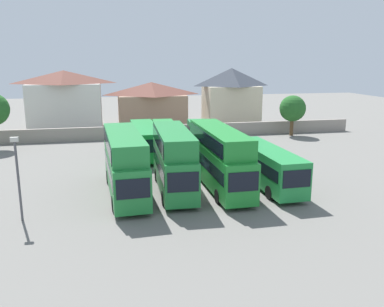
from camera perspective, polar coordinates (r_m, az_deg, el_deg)
ground at (r=50.99m, az=-3.44°, el=1.11°), size 140.00×140.00×0.00m
depot_boundary_wall at (r=56.01m, az=-4.25°, el=3.13°), size 56.00×0.50×1.80m
bus_1 at (r=32.54m, az=-9.50°, el=-0.95°), size 3.15×11.47×4.98m
bus_2 at (r=32.93m, az=-2.62°, el=-0.50°), size 2.89×10.41×5.10m
bus_3 at (r=33.82m, az=3.90°, el=-0.20°), size 2.75×11.82×5.05m
bus_4 at (r=35.02m, az=10.53°, el=-1.53°), size 2.80×10.80×3.29m
bus_5 at (r=45.81m, az=-6.52°, el=2.10°), size 2.84×11.16×3.33m
bus_6 at (r=45.76m, az=-3.50°, el=2.14°), size 2.75×11.50×3.33m
bus_7 at (r=46.58m, az=1.56°, el=2.32°), size 3.14×10.37×3.27m
house_terrace_left at (r=65.11m, az=-17.46°, el=7.24°), size 11.22×7.04×9.01m
house_terrace_centre at (r=66.11m, az=-5.69°, el=7.00°), size 11.14×7.39×7.06m
house_terrace_right at (r=67.61m, az=5.54°, el=8.09°), size 9.06×6.41×9.23m
tree_left_of_lot at (r=58.91m, az=14.01°, el=6.16°), size 3.67×3.67×5.71m
lamp_post_lot_edge at (r=28.95m, az=-23.37°, el=-2.61°), size 0.50×0.24×5.75m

